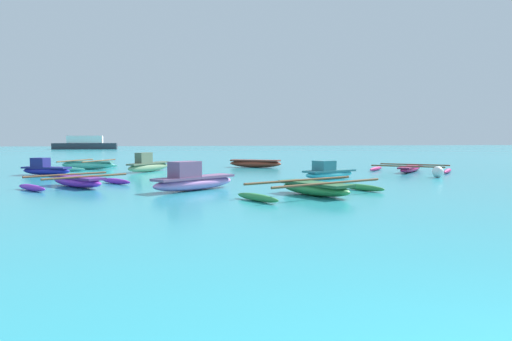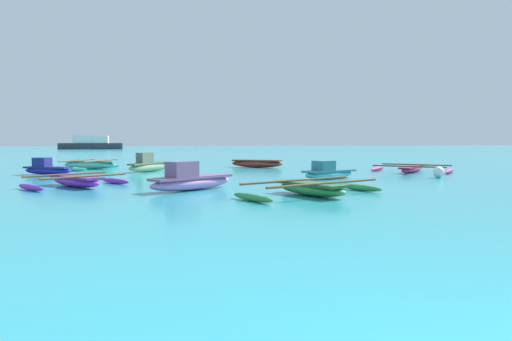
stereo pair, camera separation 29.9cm
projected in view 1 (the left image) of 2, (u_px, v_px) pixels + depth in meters
moored_boat_0 at (88, 165)px, 25.07m from camera, size 3.11×4.03×0.51m
moored_boat_1 at (255, 163)px, 26.62m from camera, size 3.10×2.29×0.45m
moored_boat_2 at (148, 165)px, 23.00m from camera, size 2.29×3.12×0.98m
moored_boat_3 at (411, 168)px, 23.05m from camera, size 4.25×4.16×0.36m
moored_boat_4 at (193, 180)px, 14.53m from camera, size 3.03×2.49×0.94m
moored_boat_5 at (329, 172)px, 18.91m from camera, size 2.75×1.85×0.76m
moored_boat_6 at (45, 169)px, 20.90m from camera, size 2.47×1.70×0.79m
moored_boat_7 at (315, 188)px, 13.22m from camera, size 4.73×3.41×0.44m
moored_boat_8 at (77, 181)px, 15.57m from camera, size 3.66×3.38×0.43m
mooring_buoy_0 at (438, 172)px, 19.47m from camera, size 0.48×0.48×0.48m
distant_ferry at (85, 144)px, 78.54m from camera, size 10.50×2.31×2.31m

